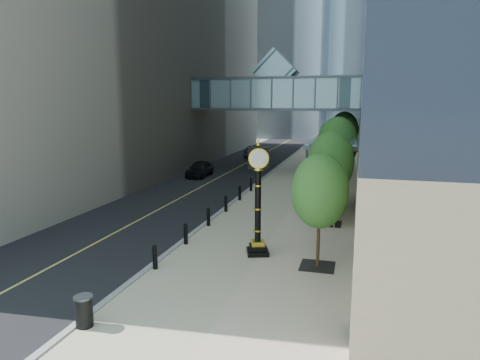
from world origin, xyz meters
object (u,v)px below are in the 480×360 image
object	(u,v)px
trash_bin	(84,312)
car_near	(200,169)
street_clock	(258,207)
pedestrian	(332,213)
car_far	(256,152)

from	to	relation	value
trash_bin	car_near	xyz separation A→B (m)	(-6.17, 26.06, 0.22)
street_clock	pedestrian	world-z (taller)	street_clock
trash_bin	car_far	size ratio (longest dim) A/B	0.20
trash_bin	pedestrian	bearing A→B (deg)	62.53
car_near	car_far	size ratio (longest dim) A/B	0.92
street_clock	pedestrian	distance (m)	5.99
car_near	car_far	bearing A→B (deg)	80.91
car_near	car_far	world-z (taller)	car_far
pedestrian	car_near	world-z (taller)	pedestrian
car_near	trash_bin	bearing A→B (deg)	-78.17
street_clock	trash_bin	xyz separation A→B (m)	(-3.60, -7.44, -1.70)
street_clock	trash_bin	world-z (taller)	street_clock
street_clock	trash_bin	bearing A→B (deg)	-134.94
car_far	pedestrian	bearing A→B (deg)	118.15
pedestrian	car_near	distance (m)	18.56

